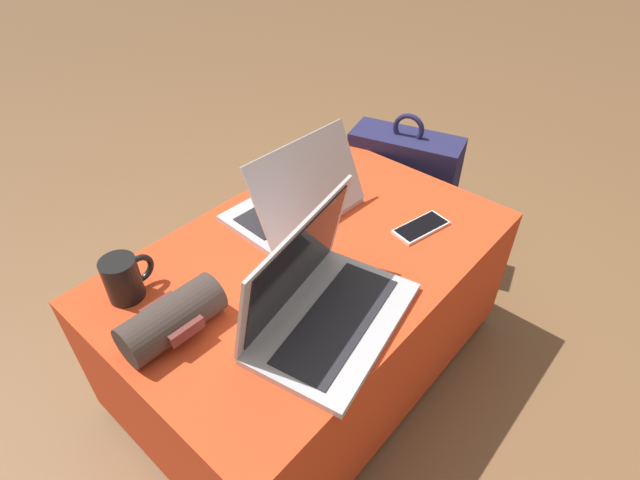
% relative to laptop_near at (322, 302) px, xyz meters
% --- Properties ---
extents(ground_plane, '(14.00, 14.00, 0.00)m').
position_rel_laptop_near_xyz_m(ground_plane, '(0.14, 0.16, -0.49)').
color(ground_plane, brown).
extents(ottoman, '(0.99, 0.64, 0.44)m').
position_rel_laptop_near_xyz_m(ottoman, '(0.14, 0.16, -0.27)').
color(ottoman, maroon).
rests_on(ottoman, ground_plane).
extents(laptop_near, '(0.41, 0.30, 0.24)m').
position_rel_laptop_near_xyz_m(laptop_near, '(0.00, 0.00, 0.00)').
color(laptop_near, '#B7B7BC').
rests_on(laptop_near, ottoman).
extents(laptop_far, '(0.34, 0.24, 0.22)m').
position_rel_laptop_near_xyz_m(laptop_far, '(0.23, 0.29, -0.00)').
color(laptop_far, silver).
rests_on(laptop_far, ottoman).
extents(cell_phone, '(0.16, 0.10, 0.01)m').
position_rel_laptop_near_xyz_m(cell_phone, '(0.40, 0.01, -0.05)').
color(cell_phone, white).
rests_on(cell_phone, ottoman).
extents(backpack, '(0.26, 0.38, 0.55)m').
position_rel_laptop_near_xyz_m(backpack, '(0.74, 0.28, -0.26)').
color(backpack, '#23234C').
rests_on(backpack, ground_plane).
extents(wrist_brace, '(0.21, 0.11, 0.09)m').
position_rel_laptop_near_xyz_m(wrist_brace, '(-0.23, 0.20, -0.01)').
color(wrist_brace, '#3D332D').
rests_on(wrist_brace, ottoman).
extents(coffee_mug, '(0.12, 0.08, 0.10)m').
position_rel_laptop_near_xyz_m(coffee_mug, '(-0.23, 0.37, 0.00)').
color(coffee_mug, black).
rests_on(coffee_mug, ottoman).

